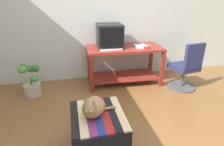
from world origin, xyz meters
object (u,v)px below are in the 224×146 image
(office_chair, at_px, (186,69))
(stapler, at_px, (147,48))
(desk, at_px, (124,59))
(tv_monitor, at_px, (109,36))
(cat, at_px, (93,107))
(potted_plant, at_px, (31,82))
(keyboard, at_px, (111,49))
(book, at_px, (141,46))
(ottoman_with_blanket, at_px, (98,131))

(office_chair, relative_size, stapler, 8.09)
(desk, bearing_deg, tv_monitor, 169.69)
(cat, xyz_separation_m, potted_plant, (-0.90, 1.46, -0.31))
(desk, relative_size, cat, 3.38)
(keyboard, xyz_separation_m, book, (0.59, 0.08, 0.00))
(tv_monitor, relative_size, keyboard, 1.18)
(book, height_order, ottoman_with_blanket, book)
(book, height_order, cat, book)
(ottoman_with_blanket, distance_m, cat, 0.33)
(keyboard, bearing_deg, desk, 21.31)
(ottoman_with_blanket, distance_m, office_chair, 2.09)
(keyboard, xyz_separation_m, ottoman_with_blanket, (-0.46, -1.46, -0.52))
(keyboard, relative_size, potted_plant, 0.69)
(keyboard, height_order, stapler, stapler)
(cat, xyz_separation_m, office_chair, (1.82, 1.09, -0.16))
(desk, xyz_separation_m, stapler, (0.35, -0.21, 0.25))
(book, bearing_deg, potted_plant, -176.69)
(desk, height_order, cat, desk)
(tv_monitor, xyz_separation_m, stapler, (0.63, -0.27, -0.19))
(cat, bearing_deg, book, 75.50)
(tv_monitor, xyz_separation_m, ottoman_with_blanket, (-0.48, -1.66, -0.71))
(ottoman_with_blanket, bearing_deg, office_chair, 31.55)
(book, relative_size, ottoman_with_blanket, 0.40)
(potted_plant, bearing_deg, cat, -58.47)
(tv_monitor, bearing_deg, stapler, -21.47)
(desk, bearing_deg, book, -9.35)
(tv_monitor, bearing_deg, keyboard, -93.52)
(tv_monitor, distance_m, stapler, 0.71)
(cat, bearing_deg, office_chair, 52.02)
(desk, bearing_deg, cat, -114.35)
(office_chair, bearing_deg, desk, -36.09)
(desk, relative_size, potted_plant, 2.46)
(potted_plant, height_order, stapler, stapler)
(desk, xyz_separation_m, ottoman_with_blanket, (-0.76, -1.59, -0.28))
(keyboard, relative_size, ottoman_with_blanket, 0.59)
(book, relative_size, stapler, 2.45)
(book, relative_size, cat, 0.64)
(ottoman_with_blanket, xyz_separation_m, cat, (-0.04, -0.00, 0.32))
(tv_monitor, relative_size, potted_plant, 0.82)
(office_chair, bearing_deg, cat, 21.14)
(tv_monitor, relative_size, cat, 1.13)
(potted_plant, xyz_separation_m, office_chair, (2.72, -0.37, 0.14))
(desk, xyz_separation_m, cat, (-0.80, -1.60, 0.05))
(cat, bearing_deg, tv_monitor, 93.43)
(office_chair, xyz_separation_m, stapler, (-0.67, 0.29, 0.36))
(book, distance_m, potted_plant, 2.06)
(book, xyz_separation_m, office_chair, (0.72, -0.44, -0.36))
(keyboard, bearing_deg, potted_plant, 176.51)
(ottoman_with_blanket, bearing_deg, tv_monitor, 73.73)
(book, bearing_deg, desk, 169.56)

